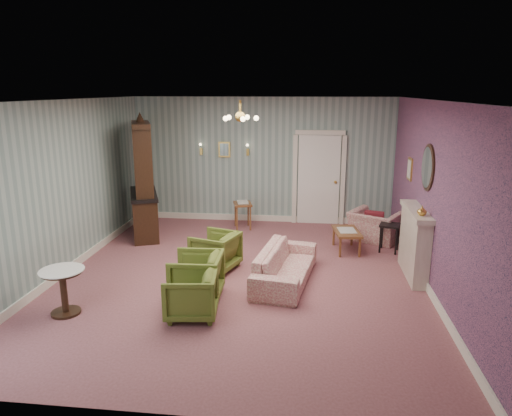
# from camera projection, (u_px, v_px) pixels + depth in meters

# --- Properties ---
(floor) EXTENTS (7.00, 7.00, 0.00)m
(floor) POSITION_uv_depth(u_px,v_px,m) (241.00, 277.00, 7.90)
(floor) COLOR #92555B
(floor) RESTS_ON ground
(ceiling) EXTENTS (7.00, 7.00, 0.00)m
(ceiling) POSITION_uv_depth(u_px,v_px,m) (240.00, 100.00, 7.19)
(ceiling) COLOR white
(ceiling) RESTS_ON ground
(wall_back) EXTENTS (6.00, 0.00, 6.00)m
(wall_back) POSITION_uv_depth(u_px,v_px,m) (263.00, 161.00, 10.92)
(wall_back) COLOR gray
(wall_back) RESTS_ON ground
(wall_front) EXTENTS (6.00, 0.00, 6.00)m
(wall_front) POSITION_uv_depth(u_px,v_px,m) (183.00, 276.00, 4.18)
(wall_front) COLOR gray
(wall_front) RESTS_ON ground
(wall_left) EXTENTS (0.00, 7.00, 7.00)m
(wall_left) POSITION_uv_depth(u_px,v_px,m) (64.00, 188.00, 7.88)
(wall_left) COLOR gray
(wall_left) RESTS_ON ground
(wall_right) EXTENTS (0.00, 7.00, 7.00)m
(wall_right) POSITION_uv_depth(u_px,v_px,m) (434.00, 197.00, 7.21)
(wall_right) COLOR gray
(wall_right) RESTS_ON ground
(wall_right_floral) EXTENTS (0.00, 7.00, 7.00)m
(wall_right_floral) POSITION_uv_depth(u_px,v_px,m) (433.00, 197.00, 7.21)
(wall_right_floral) COLOR #BA5D81
(wall_right_floral) RESTS_ON ground
(door) EXTENTS (1.12, 0.12, 2.16)m
(door) POSITION_uv_depth(u_px,v_px,m) (319.00, 178.00, 10.82)
(door) COLOR white
(door) RESTS_ON floor
(olive_chair_a) EXTENTS (0.72, 0.76, 0.71)m
(olive_chair_a) POSITION_uv_depth(u_px,v_px,m) (191.00, 292.00, 6.45)
(olive_chair_a) COLOR #5B6A25
(olive_chair_a) RESTS_ON floor
(olive_chair_b) EXTENTS (0.72, 0.76, 0.76)m
(olive_chair_b) POSITION_uv_depth(u_px,v_px,m) (196.00, 274.00, 7.04)
(olive_chair_b) COLOR #5B6A25
(olive_chair_b) RESTS_ON floor
(olive_chair_c) EXTENTS (0.85, 0.88, 0.73)m
(olive_chair_c) POSITION_uv_depth(u_px,v_px,m) (215.00, 249.00, 8.17)
(olive_chair_c) COLOR #5B6A25
(olive_chair_c) RESTS_ON floor
(sofa_chintz) EXTENTS (0.84, 1.98, 0.75)m
(sofa_chintz) POSITION_uv_depth(u_px,v_px,m) (285.00, 259.00, 7.64)
(sofa_chintz) COLOR #A54251
(sofa_chintz) RESTS_ON floor
(wingback_chair) EXTENTS (1.15, 1.03, 0.84)m
(wingback_chair) POSITION_uv_depth(u_px,v_px,m) (376.00, 221.00, 9.70)
(wingback_chair) COLOR #A54251
(wingback_chair) RESTS_ON floor
(dresser) EXTENTS (1.06, 1.62, 2.56)m
(dresser) POSITION_uv_depth(u_px,v_px,m) (142.00, 177.00, 9.86)
(dresser) COLOR black
(dresser) RESTS_ON floor
(fireplace) EXTENTS (0.30, 1.40, 1.16)m
(fireplace) POSITION_uv_depth(u_px,v_px,m) (414.00, 243.00, 7.83)
(fireplace) COLOR beige
(fireplace) RESTS_ON floor
(mantel_vase) EXTENTS (0.15, 0.15, 0.15)m
(mantel_vase) POSITION_uv_depth(u_px,v_px,m) (422.00, 211.00, 7.28)
(mantel_vase) COLOR gold
(mantel_vase) RESTS_ON fireplace
(oval_mirror) EXTENTS (0.04, 0.76, 0.84)m
(oval_mirror) POSITION_uv_depth(u_px,v_px,m) (427.00, 167.00, 7.50)
(oval_mirror) COLOR white
(oval_mirror) RESTS_ON wall_right
(framed_print) EXTENTS (0.04, 0.34, 0.42)m
(framed_print) POSITION_uv_depth(u_px,v_px,m) (410.00, 169.00, 8.86)
(framed_print) COLOR gold
(framed_print) RESTS_ON wall_right
(coffee_table) EXTENTS (0.56, 0.88, 0.42)m
(coffee_table) POSITION_uv_depth(u_px,v_px,m) (346.00, 241.00, 9.12)
(coffee_table) COLOR brown
(coffee_table) RESTS_ON floor
(side_table_black) EXTENTS (0.45, 0.45, 0.55)m
(side_table_black) POSITION_uv_depth(u_px,v_px,m) (389.00, 238.00, 9.06)
(side_table_black) COLOR black
(side_table_black) RESTS_ON floor
(pedestal_table) EXTENTS (0.74, 0.74, 0.66)m
(pedestal_table) POSITION_uv_depth(u_px,v_px,m) (64.00, 292.00, 6.53)
(pedestal_table) COLOR black
(pedestal_table) RESTS_ON floor
(nesting_table) EXTENTS (0.50, 0.57, 0.64)m
(nesting_table) POSITION_uv_depth(u_px,v_px,m) (243.00, 214.00, 10.59)
(nesting_table) COLOR brown
(nesting_table) RESTS_ON floor
(gilt_mirror_back) EXTENTS (0.28, 0.06, 0.36)m
(gilt_mirror_back) POSITION_uv_depth(u_px,v_px,m) (224.00, 150.00, 10.92)
(gilt_mirror_back) COLOR gold
(gilt_mirror_back) RESTS_ON wall_back
(sconce_left) EXTENTS (0.16, 0.12, 0.30)m
(sconce_left) POSITION_uv_depth(u_px,v_px,m) (201.00, 149.00, 10.96)
(sconce_left) COLOR gold
(sconce_left) RESTS_ON wall_back
(sconce_right) EXTENTS (0.16, 0.12, 0.30)m
(sconce_right) POSITION_uv_depth(u_px,v_px,m) (248.00, 150.00, 10.84)
(sconce_right) COLOR gold
(sconce_right) RESTS_ON wall_back
(chandelier) EXTENTS (0.56, 0.56, 0.36)m
(chandelier) POSITION_uv_depth(u_px,v_px,m) (240.00, 118.00, 7.26)
(chandelier) COLOR gold
(chandelier) RESTS_ON ceiling
(burgundy_cushion) EXTENTS (0.41, 0.28, 0.39)m
(burgundy_cushion) POSITION_uv_depth(u_px,v_px,m) (374.00, 220.00, 9.54)
(burgundy_cushion) COLOR maroon
(burgundy_cushion) RESTS_ON wingback_chair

